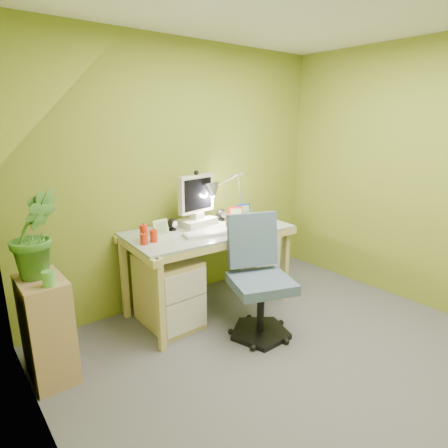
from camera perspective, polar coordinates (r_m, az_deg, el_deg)
floor at (r=2.91m, az=13.25°, el=-20.79°), size 3.20×3.20×0.01m
wall_back at (r=3.58m, az=-6.05°, el=7.43°), size 3.20×0.01×2.40m
wall_left at (r=1.51m, az=-24.67°, el=-5.35°), size 0.01×3.20×2.40m
wall_right at (r=3.80m, az=29.69°, el=5.96°), size 0.01×3.20×2.40m
slope_ceiling at (r=1.66m, az=-5.80°, el=20.62°), size 1.10×3.20×1.10m
desk at (r=3.45m, az=-2.33°, el=-6.91°), size 1.48×0.81×0.77m
monitor at (r=3.40m, az=-4.25°, el=4.16°), size 0.41×0.27×0.52m
speaker_left at (r=3.29m, az=-7.86°, el=-0.06°), size 0.10×0.10×0.11m
speaker_right at (r=3.58m, az=-0.45°, el=1.44°), size 0.10×0.10×0.12m
keyboard at (r=3.16m, az=-2.07°, el=-1.37°), size 0.48×0.25×0.02m
mousepad at (r=3.45m, az=4.08°, el=-0.12°), size 0.23×0.17×0.01m
mouse at (r=3.44m, az=4.08°, el=0.13°), size 0.12×0.09×0.04m
amber_tumbler at (r=3.35m, az=0.88°, el=0.26°), size 0.09×0.09×0.10m
candle_cluster at (r=3.01m, az=-11.78°, el=-1.51°), size 0.18×0.16×0.13m
photo_frame_red at (r=3.65m, az=1.80°, el=1.70°), size 0.13×0.07×0.12m
photo_frame_blue at (r=3.76m, az=3.03°, el=2.16°), size 0.14×0.05×0.12m
photo_frame_green at (r=3.21m, az=-9.67°, el=-0.42°), size 0.14×0.03×0.12m
desk_lamp at (r=3.66m, az=1.58°, el=5.90°), size 0.64×0.38×0.64m
side_ledge at (r=2.84m, az=-25.36°, el=-14.25°), size 0.27×0.41×0.72m
potted_plant at (r=2.65m, az=-26.85°, el=-1.32°), size 0.33×0.27×0.58m
green_cup at (r=2.54m, az=-25.16°, el=-7.54°), size 0.08×0.08×0.10m
task_chair at (r=3.00m, az=5.72°, el=-8.72°), size 0.67×0.67×0.94m
radiator at (r=4.34m, az=5.94°, el=-4.66°), size 0.43×0.21×0.41m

